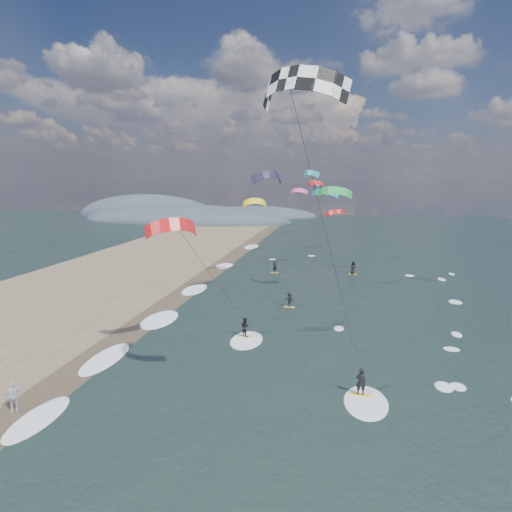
# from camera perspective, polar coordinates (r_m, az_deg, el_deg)

# --- Properties ---
(ground) EXTENTS (260.00, 260.00, 0.00)m
(ground) POSITION_cam_1_polar(r_m,az_deg,el_deg) (25.39, -3.24, -20.95)
(ground) COLOR black
(ground) RESTS_ON ground
(wet_sand_strip) EXTENTS (3.00, 240.00, 0.00)m
(wet_sand_strip) POSITION_cam_1_polar(r_m,az_deg,el_deg) (37.94, -17.43, -10.40)
(wet_sand_strip) COLOR #382D23
(wet_sand_strip) RESTS_ON ground
(coastal_hills) EXTENTS (80.00, 41.00, 15.00)m
(coastal_hills) POSITION_cam_1_polar(r_m,az_deg,el_deg) (138.92, -10.18, 4.93)
(coastal_hills) COLOR #3D4756
(coastal_hills) RESTS_ON ground
(kitesurfer_near_a) EXTENTS (7.88, 9.13, 18.23)m
(kitesurfer_near_a) POSITION_cam_1_polar(r_m,az_deg,el_deg) (20.21, 6.85, 12.58)
(kitesurfer_near_a) COLOR yellow
(kitesurfer_near_a) RESTS_ON ground
(kitesurfer_near_b) EXTENTS (6.98, 8.98, 11.34)m
(kitesurfer_near_b) POSITION_cam_1_polar(r_m,az_deg,el_deg) (31.31, -7.36, -1.20)
(kitesurfer_near_b) COLOR yellow
(kitesurfer_near_b) RESTS_ON ground
(far_kitesurfers) EXTENTS (11.82, 17.51, 1.79)m
(far_kitesurfers) POSITION_cam_1_polar(r_m,az_deg,el_deg) (52.99, 7.72, -3.08)
(far_kitesurfers) COLOR yellow
(far_kitesurfers) RESTS_ON ground
(bg_kite_field) EXTENTS (14.09, 71.71, 8.03)m
(bg_kite_field) POSITION_cam_1_polar(r_m,az_deg,el_deg) (72.18, 7.43, 8.85)
(bg_kite_field) COLOR black
(bg_kite_field) RESTS_ON ground
(shoreline_surf) EXTENTS (2.40, 79.40, 0.11)m
(shoreline_surf) POSITION_cam_1_polar(r_m,az_deg,el_deg) (41.42, -12.81, -8.38)
(shoreline_surf) COLOR white
(shoreline_surf) RESTS_ON ground
(beach_walker) EXTENTS (1.09, 0.96, 1.77)m
(beach_walker) POSITION_cam_1_polar(r_m,az_deg,el_deg) (29.21, -29.68, -15.99)
(beach_walker) COLOR silver
(beach_walker) RESTS_ON ground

